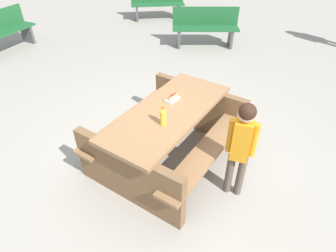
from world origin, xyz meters
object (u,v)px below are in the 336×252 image
at_px(soda_bottle, 163,116).
at_px(hotdog_tray, 172,98).
at_px(park_bench_mid, 1,31).
at_px(park_bench_near, 205,26).
at_px(park_bench_far, 157,3).
at_px(picnic_table, 168,131).
at_px(child_in_coat, 242,140).

height_order(soda_bottle, hotdog_tray, soda_bottle).
relative_size(hotdog_tray, park_bench_mid, 0.13).
xyz_separation_m(soda_bottle, park_bench_near, (3.41, 2.51, -0.41)).
bearing_deg(hotdog_tray, park_bench_far, 52.31).
relative_size(picnic_table, park_bench_mid, 1.37).
bearing_deg(hotdog_tray, picnic_table, -143.60).
height_order(hotdog_tray, park_bench_far, park_bench_far).
bearing_deg(park_bench_mid, picnic_table, -85.01).
relative_size(picnic_table, child_in_coat, 1.73).
xyz_separation_m(hotdog_tray, park_bench_near, (3.01, 2.21, -0.33)).
bearing_deg(soda_bottle, park_bench_mid, 92.53).
bearing_deg(park_bench_far, hotdog_tray, -127.69).
relative_size(hotdog_tray, child_in_coat, 0.16).
bearing_deg(picnic_table, child_in_coat, -78.52).
bearing_deg(soda_bottle, park_bench_near, 36.39).
bearing_deg(child_in_coat, park_bench_mid, 95.99).
height_order(picnic_table, soda_bottle, soda_bottle).
relative_size(hotdog_tray, park_bench_far, 0.13).
bearing_deg(park_bench_far, park_bench_near, -101.66).
distance_m(soda_bottle, park_bench_mid, 5.28).
xyz_separation_m(picnic_table, hotdog_tray, (0.19, 0.14, 0.34)).
bearing_deg(picnic_table, soda_bottle, -142.32).
height_order(soda_bottle, park_bench_mid, soda_bottle).
bearing_deg(park_bench_far, picnic_table, -128.32).
distance_m(hotdog_tray, child_in_coat, 1.05).
distance_m(hotdog_tray, park_bench_far, 5.70).
bearing_deg(child_in_coat, soda_bottle, 117.98).
bearing_deg(park_bench_mid, child_in_coat, -84.01).
height_order(picnic_table, park_bench_near, park_bench_near).
distance_m(child_in_coat, park_bench_mid, 6.05).
distance_m(park_bench_mid, park_bench_far, 4.14).
xyz_separation_m(child_in_coat, park_bench_near, (3.01, 3.26, -0.33)).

